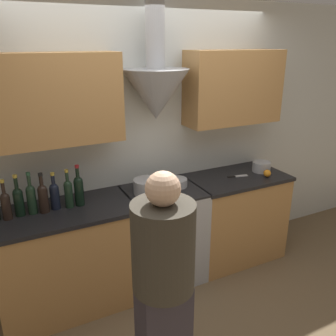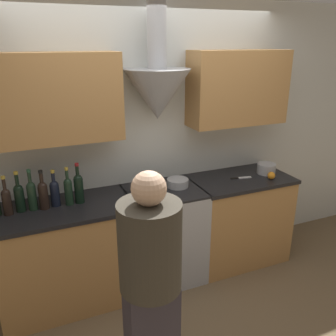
# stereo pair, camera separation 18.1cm
# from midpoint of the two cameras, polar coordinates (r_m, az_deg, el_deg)

# --- Properties ---
(ground_plane) EXTENTS (12.00, 12.00, 0.00)m
(ground_plane) POSITION_cam_midpoint_polar(r_m,az_deg,el_deg) (3.50, 0.40, -19.88)
(ground_plane) COLOR brown
(wall_back) EXTENTS (8.40, 0.59, 2.60)m
(wall_back) POSITION_cam_midpoint_polar(r_m,az_deg,el_deg) (3.34, -4.79, 6.48)
(wall_back) COLOR silver
(wall_back) RESTS_ON ground_plane
(counter_left) EXTENTS (1.16, 0.62, 0.93)m
(counter_left) POSITION_cam_midpoint_polar(r_m,az_deg,el_deg) (3.28, -17.35, -13.75)
(counter_left) COLOR #B27F47
(counter_left) RESTS_ON ground_plane
(counter_right) EXTENTS (1.01, 0.62, 0.93)m
(counter_right) POSITION_cam_midpoint_polar(r_m,az_deg,el_deg) (3.86, 9.23, -7.68)
(counter_right) COLOR #B27F47
(counter_right) RESTS_ON ground_plane
(stove_range) EXTENTS (0.69, 0.60, 0.93)m
(stove_range) POSITION_cam_midpoint_polar(r_m,az_deg,el_deg) (3.49, -2.27, -10.56)
(stove_range) COLOR #A8AAAF
(stove_range) RESTS_ON ground_plane
(wine_bottle_1) EXTENTS (0.07, 0.07, 0.33)m
(wine_bottle_1) POSITION_cam_midpoint_polar(r_m,az_deg,el_deg) (3.02, -26.16, -5.25)
(wine_bottle_1) COLOR black
(wine_bottle_1) RESTS_ON counter_left
(wine_bottle_2) EXTENTS (0.08, 0.08, 0.34)m
(wine_bottle_2) POSITION_cam_midpoint_polar(r_m,az_deg,el_deg) (3.04, -24.45, -4.69)
(wine_bottle_2) COLOR black
(wine_bottle_2) RESTS_ON counter_left
(wine_bottle_3) EXTENTS (0.07, 0.07, 0.35)m
(wine_bottle_3) POSITION_cam_midpoint_polar(r_m,az_deg,el_deg) (3.03, -22.70, -4.39)
(wine_bottle_3) COLOR black
(wine_bottle_3) RESTS_ON counter_left
(wine_bottle_4) EXTENTS (0.08, 0.08, 0.33)m
(wine_bottle_4) POSITION_cam_midpoint_polar(r_m,az_deg,el_deg) (3.02, -21.04, -4.34)
(wine_bottle_4) COLOR black
(wine_bottle_4) RESTS_ON counter_left
(wine_bottle_5) EXTENTS (0.08, 0.08, 0.31)m
(wine_bottle_5) POSITION_cam_midpoint_polar(r_m,az_deg,el_deg) (3.05, -19.36, -4.05)
(wine_bottle_5) COLOR black
(wine_bottle_5) RESTS_ON counter_left
(wine_bottle_6) EXTENTS (0.07, 0.07, 0.33)m
(wine_bottle_6) POSITION_cam_midpoint_polar(r_m,az_deg,el_deg) (3.04, -17.33, -3.75)
(wine_bottle_6) COLOR black
(wine_bottle_6) RESTS_ON counter_left
(wine_bottle_7) EXTENTS (0.08, 0.08, 0.35)m
(wine_bottle_7) POSITION_cam_midpoint_polar(r_m,az_deg,el_deg) (3.06, -15.77, -3.28)
(wine_bottle_7) COLOR black
(wine_bottle_7) RESTS_ON counter_left
(stock_pot) EXTENTS (0.25, 0.25, 0.13)m
(stock_pot) POSITION_cam_midpoint_polar(r_m,az_deg,el_deg) (3.21, -4.98, -2.95)
(stock_pot) COLOR #A8AAAF
(stock_pot) RESTS_ON stove_range
(mixing_bowl) EXTENTS (0.20, 0.20, 0.07)m
(mixing_bowl) POSITION_cam_midpoint_polar(r_m,az_deg,el_deg) (3.35, -0.17, -2.36)
(mixing_bowl) COLOR #A8AAAF
(mixing_bowl) RESTS_ON stove_range
(orange_fruit) EXTENTS (0.08, 0.08, 0.08)m
(orange_fruit) POSITION_cam_midpoint_polar(r_m,az_deg,el_deg) (3.70, 14.29, -0.84)
(orange_fruit) COLOR orange
(orange_fruit) RESTS_ON counter_right
(saucepan) EXTENTS (0.19, 0.19, 0.10)m
(saucepan) POSITION_cam_midpoint_polar(r_m,az_deg,el_deg) (3.83, 13.46, 0.21)
(saucepan) COLOR #A8AAAF
(saucepan) RESTS_ON counter_right
(chefs_knife) EXTENTS (0.22, 0.07, 0.01)m
(chefs_knife) POSITION_cam_midpoint_polar(r_m,az_deg,el_deg) (3.65, 9.73, -1.32)
(chefs_knife) COLOR silver
(chefs_knife) RESTS_ON counter_right
(person_foreground_left) EXTENTS (0.36, 0.36, 1.59)m
(person_foreground_left) POSITION_cam_midpoint_polar(r_m,az_deg,el_deg) (2.19, -3.23, -18.59)
(person_foreground_left) COLOR #38333D
(person_foreground_left) RESTS_ON ground_plane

